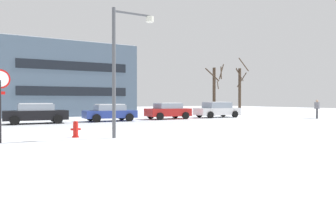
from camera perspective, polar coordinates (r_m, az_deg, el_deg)
The scene contains 13 objects.
ground_plane at distance 16.02m, azimuth -19.56°, elevation -5.20°, with size 120.00×120.00×0.00m, color white.
road_surface at distance 19.26m, azimuth -21.19°, elevation -4.19°, with size 80.00×8.58×0.00m.
stop_sign at distance 13.94m, azimuth -28.20°, elevation 2.22°, with size 0.74×0.19×2.90m.
fire_hydrant at distance 14.79m, azimuth -16.44°, elevation -4.13°, with size 0.44×0.30×0.80m.
street_lamp at distance 14.37m, azimuth -8.41°, elevation 8.38°, with size 2.03×0.36×5.78m.
parked_car_black at distance 24.41m, azimuth -22.90°, elevation -1.38°, with size 4.33×2.13×1.47m.
parked_car_blue at distance 25.51m, azimuth -10.53°, elevation -1.33°, with size 4.12×2.15×1.37m.
parked_car_red at distance 27.98m, azimuth -0.00°, elevation -1.04°, with size 3.93×2.21×1.46m.
parked_car_white at distance 31.00m, azimuth 8.90°, elevation -0.82°, with size 4.52×2.16×1.53m.
pedestrian_crossing at distance 31.93m, azimuth 25.46°, elevation -0.42°, with size 0.52×0.45×1.72m.
tree_far_right at distance 37.46m, azimuth 12.93°, elevation 2.82°, with size 1.59×1.60×6.51m.
tree_far_mid at distance 34.84m, azimuth 8.48°, elevation 2.92°, with size 2.29×1.64×5.57m.
building_far_left at distance 39.19m, azimuth -18.44°, elevation 4.10°, with size 13.66×12.01×7.84m.
Camera 1 is at (-2.64, -15.71, 1.68)m, focal length 33.54 mm.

